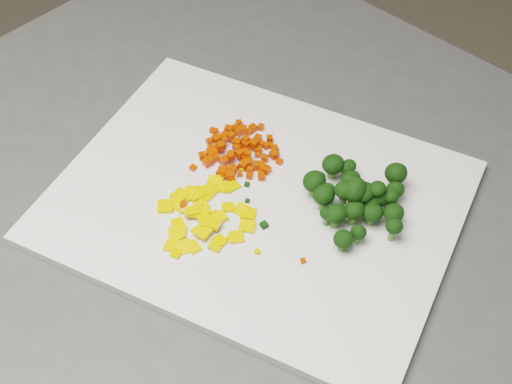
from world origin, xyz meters
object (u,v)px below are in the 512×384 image
(carrot_pile, at_px, (239,145))
(pepper_pile, at_px, (208,213))
(cutting_board, at_px, (256,201))
(broccoli_pile, at_px, (355,192))

(carrot_pile, height_order, pepper_pile, carrot_pile)
(cutting_board, relative_size, pepper_pile, 3.88)
(cutting_board, height_order, carrot_pile, carrot_pile)
(cutting_board, relative_size, broccoli_pile, 3.75)
(cutting_board, distance_m, pepper_pile, 0.06)
(carrot_pile, xyz_separation_m, pepper_pile, (-0.00, -0.10, -0.01))
(broccoli_pile, bearing_deg, carrot_pile, 164.40)
(pepper_pile, bearing_deg, broccoli_pile, 23.02)
(pepper_pile, relative_size, broccoli_pile, 0.97)
(carrot_pile, distance_m, broccoli_pile, 0.15)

